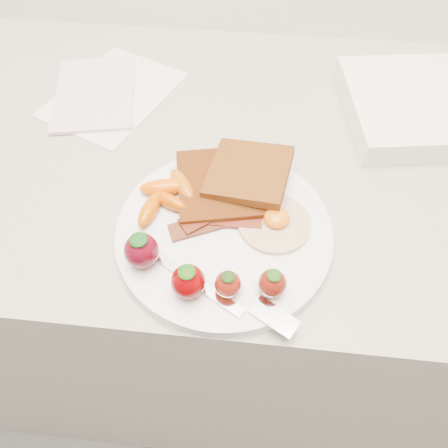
# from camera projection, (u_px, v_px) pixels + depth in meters

# --- Properties ---
(counter) EXTENTS (2.00, 0.60, 0.90)m
(counter) POSITION_uv_depth(u_px,v_px,m) (234.00, 285.00, 1.02)
(counter) COLOR gray
(counter) RESTS_ON ground
(plate) EXTENTS (0.27, 0.27, 0.02)m
(plate) POSITION_uv_depth(u_px,v_px,m) (224.00, 233.00, 0.55)
(plate) COLOR white
(plate) RESTS_ON counter
(toast_lower) EXTENTS (0.14, 0.14, 0.01)m
(toast_lower) POSITION_uv_depth(u_px,v_px,m) (224.00, 184.00, 0.57)
(toast_lower) COLOR black
(toast_lower) RESTS_ON plate
(toast_upper) EXTENTS (0.12, 0.12, 0.02)m
(toast_upper) POSITION_uv_depth(u_px,v_px,m) (249.00, 172.00, 0.57)
(toast_upper) COLOR #462206
(toast_upper) RESTS_ON toast_lower
(fried_egg) EXTENTS (0.11, 0.11, 0.02)m
(fried_egg) POSITION_uv_depth(u_px,v_px,m) (275.00, 222.00, 0.54)
(fried_egg) COLOR beige
(fried_egg) RESTS_ON plate
(bacon_strips) EXTENTS (0.12, 0.09, 0.01)m
(bacon_strips) POSITION_uv_depth(u_px,v_px,m) (216.00, 217.00, 0.55)
(bacon_strips) COLOR black
(bacon_strips) RESTS_ON plate
(baby_carrots) EXTENTS (0.08, 0.10, 0.02)m
(baby_carrots) POSITION_uv_depth(u_px,v_px,m) (167.00, 194.00, 0.56)
(baby_carrots) COLOR #E85800
(baby_carrots) RESTS_ON plate
(strawberries) EXTENTS (0.19, 0.07, 0.05)m
(strawberries) POSITION_uv_depth(u_px,v_px,m) (192.00, 270.00, 0.48)
(strawberries) COLOR #510513
(strawberries) RESTS_ON plate
(fork) EXTENTS (0.18, 0.09, 0.00)m
(fork) POSITION_uv_depth(u_px,v_px,m) (231.00, 298.00, 0.48)
(fork) COLOR white
(fork) RESTS_ON plate
(paper_sheet) EXTENTS (0.23, 0.26, 0.00)m
(paper_sheet) POSITION_uv_depth(u_px,v_px,m) (114.00, 94.00, 0.72)
(paper_sheet) COLOR white
(paper_sheet) RESTS_ON counter
(notepad) EXTENTS (0.16, 0.20, 0.01)m
(notepad) POSITION_uv_depth(u_px,v_px,m) (95.00, 93.00, 0.71)
(notepad) COLOR beige
(notepad) RESTS_ON paper_sheet
(appliance) EXTENTS (0.29, 0.25, 0.04)m
(appliance) POSITION_uv_depth(u_px,v_px,m) (432.00, 106.00, 0.67)
(appliance) COLOR white
(appliance) RESTS_ON counter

